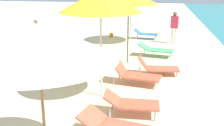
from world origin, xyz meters
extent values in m
cylinder|color=olive|center=(-0.59, 6.60, 0.97)|extent=(0.05, 0.05, 1.94)
cone|color=white|center=(-0.59, 6.60, 2.22)|extent=(2.44, 2.44, 0.55)
sphere|color=olive|center=(-0.59, 6.60, 2.53)|extent=(0.06, 0.06, 0.06)
cube|color=#D8593F|center=(-0.06, 7.73, 0.43)|extent=(0.55, 0.74, 0.27)
cylinder|color=#B2B2B7|center=(-0.02, 8.01, 0.13)|extent=(0.04, 0.04, 0.27)
cylinder|color=silver|center=(-0.27, 9.77, 1.15)|extent=(0.05, 0.05, 2.31)
cone|color=yellow|center=(-0.27, 9.77, 2.60)|extent=(2.11, 2.11, 0.58)
cube|color=#D8593F|center=(0.78, 10.80, 0.26)|extent=(1.23, 0.80, 0.04)
cube|color=#D8593F|center=(0.08, 10.92, 0.48)|extent=(0.42, 0.66, 0.42)
cylinder|color=#B2B2B7|center=(1.29, 10.97, 0.12)|extent=(0.04, 0.04, 0.24)
cylinder|color=#B2B2B7|center=(1.19, 10.46, 0.12)|extent=(0.04, 0.04, 0.24)
cylinder|color=#B2B2B7|center=(0.03, 11.19, 0.12)|extent=(0.04, 0.04, 0.24)
cylinder|color=#B2B2B7|center=(-0.06, 10.69, 0.12)|extent=(0.04, 0.04, 0.24)
cube|color=#D8593F|center=(0.83, 8.79, 0.27)|extent=(0.97, 0.61, 0.04)
cube|color=#D8593F|center=(0.18, 8.77, 0.41)|extent=(0.38, 0.59, 0.26)
cylinder|color=#B2B2B7|center=(1.20, 9.04, 0.13)|extent=(0.04, 0.04, 0.25)
cylinder|color=#B2B2B7|center=(1.21, 8.56, 0.13)|extent=(0.04, 0.04, 0.25)
cylinder|color=#B2B2B7|center=(0.16, 9.01, 0.13)|extent=(0.04, 0.04, 0.25)
cylinder|color=#B2B2B7|center=(0.17, 8.53, 0.13)|extent=(0.04, 0.04, 0.25)
cylinder|color=#4C4C51|center=(0.09, 13.06, 1.12)|extent=(0.05, 0.05, 2.23)
cube|color=#4CA572|center=(1.35, 14.08, 0.28)|extent=(1.15, 0.78, 0.04)
cube|color=#4CA572|center=(0.64, 14.21, 0.41)|extent=(0.51, 0.67, 0.26)
cylinder|color=#B2B2B7|center=(1.82, 14.24, 0.13)|extent=(0.04, 0.04, 0.26)
cylinder|color=#B2B2B7|center=(1.73, 13.75, 0.13)|extent=(0.04, 0.04, 0.26)
cylinder|color=#B2B2B7|center=(0.66, 14.46, 0.13)|extent=(0.04, 0.04, 0.26)
cylinder|color=#B2B2B7|center=(0.57, 13.96, 0.13)|extent=(0.04, 0.04, 0.26)
cube|color=#D8593F|center=(1.42, 11.84, 0.21)|extent=(1.11, 0.65, 0.04)
cube|color=#D8593F|center=(0.75, 11.79, 0.41)|extent=(0.34, 0.59, 0.40)
cylinder|color=#B2B2B7|center=(1.84, 12.10, 0.09)|extent=(0.04, 0.04, 0.19)
cylinder|color=#B2B2B7|center=(1.88, 11.63, 0.09)|extent=(0.04, 0.04, 0.19)
cylinder|color=#B2B2B7|center=(0.64, 12.03, 0.09)|extent=(0.04, 0.04, 0.19)
cylinder|color=#B2B2B7|center=(0.67, 11.55, 0.09)|extent=(0.04, 0.04, 0.19)
cylinder|color=silver|center=(-0.16, 16.63, 1.00)|extent=(0.05, 0.05, 1.99)
cube|color=blue|center=(0.76, 17.54, 0.27)|extent=(0.98, 0.65, 0.04)
cube|color=blue|center=(0.13, 17.60, 0.40)|extent=(0.40, 0.60, 0.26)
cylinder|color=#B2B2B7|center=(1.14, 17.75, 0.12)|extent=(0.04, 0.04, 0.25)
cylinder|color=#B2B2B7|center=(1.10, 17.28, 0.12)|extent=(0.04, 0.04, 0.25)
cylinder|color=#B2B2B7|center=(0.13, 17.84, 0.12)|extent=(0.04, 0.04, 0.25)
cylinder|color=#B2B2B7|center=(0.09, 17.37, 0.12)|extent=(0.04, 0.04, 0.25)
cylinder|color=silver|center=(2.09, 16.69, 0.39)|extent=(0.11, 0.11, 0.78)
cylinder|color=silver|center=(1.92, 16.73, 0.39)|extent=(0.11, 0.11, 0.78)
cube|color=#D8334C|center=(2.00, 16.71, 1.07)|extent=(0.40, 0.29, 0.58)
sphere|color=brown|center=(2.00, 16.71, 1.46)|extent=(0.21, 0.21, 0.21)
sphere|color=orange|center=(-1.32, 17.78, 0.12)|extent=(0.24, 0.24, 0.24)
camera|label=1|loc=(1.16, 2.77, 3.13)|focal=44.68mm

